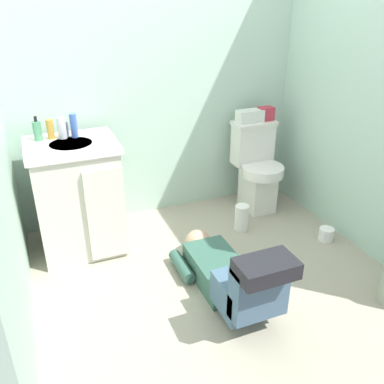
% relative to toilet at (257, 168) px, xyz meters
% --- Properties ---
extents(ground_plane, '(2.79, 2.99, 0.04)m').
position_rel_toilet_xyz_m(ground_plane, '(-0.75, -0.73, -0.39)').
color(ground_plane, '#A09984').
extents(wall_back, '(2.45, 0.08, 2.40)m').
position_rel_toilet_xyz_m(wall_back, '(-0.75, 0.31, 0.83)').
color(wall_back, '#AACBB8').
rests_on(wall_back, ground_plane).
extents(wall_right, '(0.08, 1.99, 2.40)m').
position_rel_toilet_xyz_m(wall_right, '(0.43, -0.73, 0.83)').
color(wall_right, '#AACBB8').
rests_on(wall_right, ground_plane).
extents(toilet, '(0.36, 0.46, 0.75)m').
position_rel_toilet_xyz_m(toilet, '(0.00, 0.00, 0.00)').
color(toilet, silver).
rests_on(toilet, ground_plane).
extents(vanity_cabinet, '(0.60, 0.53, 0.82)m').
position_rel_toilet_xyz_m(vanity_cabinet, '(-1.50, -0.09, 0.05)').
color(vanity_cabinet, beige).
rests_on(vanity_cabinet, ground_plane).
extents(faucet, '(0.02, 0.02, 0.10)m').
position_rel_toilet_xyz_m(faucet, '(-1.50, 0.06, 0.50)').
color(faucet, silver).
rests_on(faucet, vanity_cabinet).
extents(person_plumber, '(0.39, 1.06, 0.52)m').
position_rel_toilet_xyz_m(person_plumber, '(-0.76, -1.01, -0.19)').
color(person_plumber, '#33594C').
rests_on(person_plumber, ground_plane).
extents(tissue_box, '(0.22, 0.11, 0.10)m').
position_rel_toilet_xyz_m(tissue_box, '(-0.05, 0.09, 0.43)').
color(tissue_box, silver).
rests_on(tissue_box, toilet).
extents(toiletry_bag, '(0.12, 0.09, 0.11)m').
position_rel_toilet_xyz_m(toiletry_bag, '(0.10, 0.09, 0.44)').
color(toiletry_bag, '#B22D3F').
rests_on(toiletry_bag, toilet).
extents(soap_dispenser, '(0.06, 0.06, 0.17)m').
position_rel_toilet_xyz_m(soap_dispenser, '(-1.69, 0.04, 0.52)').
color(soap_dispenser, '#4B8D65').
rests_on(soap_dispenser, vanity_cabinet).
extents(bottle_amber, '(0.05, 0.05, 0.13)m').
position_rel_toilet_xyz_m(bottle_amber, '(-1.61, 0.04, 0.52)').
color(bottle_amber, gold).
rests_on(bottle_amber, vanity_cabinet).
extents(bottle_clear, '(0.06, 0.06, 0.15)m').
position_rel_toilet_xyz_m(bottle_clear, '(-1.54, 0.02, 0.52)').
color(bottle_clear, silver).
rests_on(bottle_clear, vanity_cabinet).
extents(bottle_blue, '(0.05, 0.05, 0.16)m').
position_rel_toilet_xyz_m(bottle_blue, '(-1.46, 0.01, 0.53)').
color(bottle_blue, '#4264BB').
rests_on(bottle_blue, vanity_cabinet).
extents(paper_towel_roll, '(0.11, 0.11, 0.22)m').
position_rel_toilet_xyz_m(paper_towel_roll, '(-0.30, -0.32, -0.26)').
color(paper_towel_roll, white).
rests_on(paper_towel_roll, ground_plane).
extents(toilet_paper_roll, '(0.11, 0.11, 0.10)m').
position_rel_toilet_xyz_m(toilet_paper_roll, '(0.23, -0.70, -0.32)').
color(toilet_paper_roll, white).
rests_on(toilet_paper_roll, ground_plane).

